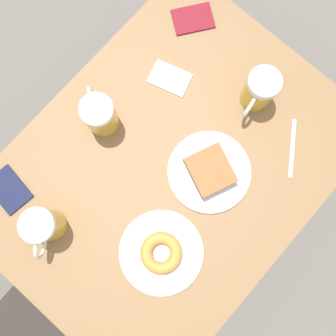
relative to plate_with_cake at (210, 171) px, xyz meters
name	(u,v)px	position (x,y,z in m)	size (l,w,h in m)	color
ground_plane	(168,191)	(0.10, 0.07, -0.74)	(8.00, 8.00, 0.00)	#666059
table	(168,172)	(0.10, 0.07, -0.08)	(0.82, 1.08, 0.72)	olive
plate_with_cake	(210,171)	(0.00, 0.00, 0.00)	(0.25, 0.25, 0.05)	silver
plate_with_donut	(161,253)	(-0.05, 0.27, 0.00)	(0.24, 0.24, 0.04)	silver
beer_mug_left	(100,115)	(0.34, 0.09, 0.05)	(0.13, 0.09, 0.13)	gold
beer_mug_center	(259,90)	(0.05, -0.26, 0.05)	(0.09, 0.14, 0.13)	gold
beer_mug_right	(44,226)	(0.24, 0.42, 0.05)	(0.10, 0.13, 0.13)	gold
napkin_folded	(170,78)	(0.28, -0.14, -0.01)	(0.14, 0.11, 0.00)	white
fork	(292,148)	(-0.14, -0.22, -0.02)	(0.11, 0.16, 0.00)	silver
passport_near_edge	(193,19)	(0.36, -0.34, -0.01)	(0.14, 0.15, 0.01)	maroon
passport_far_edge	(9,190)	(0.41, 0.43, -0.01)	(0.14, 0.10, 0.01)	#141938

